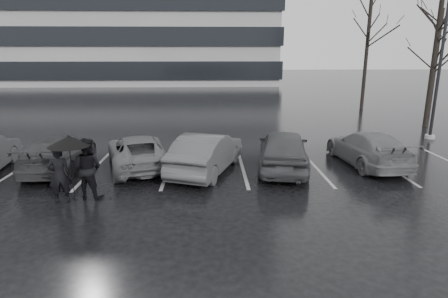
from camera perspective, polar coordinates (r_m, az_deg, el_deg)
name	(u,v)px	position (r m, az deg, el deg)	size (l,w,h in m)	color
ground	(230,190)	(11.96, 0.92, -6.32)	(160.00, 160.00, 0.00)	black
car_main	(283,149)	(14.05, 9.03, -0.05)	(1.79, 4.44, 1.51)	black
car_west_a	(207,152)	(13.59, -2.66, -0.54)	(1.53, 4.39, 1.45)	#2C2D2F
car_west_b	(138,152)	(14.47, -12.97, -0.38)	(2.05, 4.45, 1.24)	#4A4A4C
car_west_c	(59,153)	(15.19, -23.83, -0.50)	(1.77, 4.36, 1.27)	black
car_east	(367,148)	(15.49, 21.02, 0.13)	(1.83, 4.51, 1.31)	#4A4A4C
pedestrian_left	(59,175)	(11.78, -23.82, -3.64)	(0.61, 0.40, 1.67)	black
pedestrian_right	(88,168)	(11.83, -20.08, -2.76)	(0.89, 0.70, 1.84)	black
umbrella	(69,141)	(11.48, -22.59, 1.12)	(1.18, 1.18, 1.99)	black
lamp_post	(441,60)	(21.20, 30.14, 11.67)	(0.46, 0.46, 8.49)	#9C9B9E
stall_stripes	(206,167)	(14.31, -2.81, -2.76)	(19.72, 5.00, 0.00)	#9E9EA1
tree_east	(434,56)	(24.62, 29.40, 12.19)	(0.26, 0.26, 8.00)	black
tree_ne	(435,63)	(29.35, 29.48, 11.30)	(0.26, 0.26, 7.00)	black
tree_north	(367,52)	(30.45, 20.90, 13.68)	(0.26, 0.26, 8.50)	black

